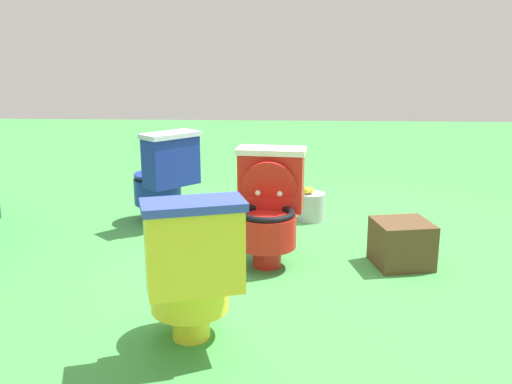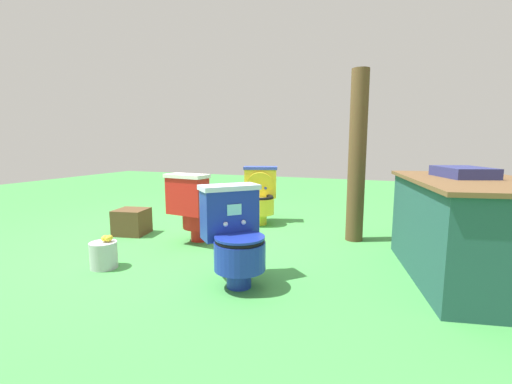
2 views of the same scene
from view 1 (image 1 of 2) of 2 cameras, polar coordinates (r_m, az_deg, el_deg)
name	(u,v)px [view 1 (image 1 of 2)]	position (r m, az deg, el deg)	size (l,w,h in m)	color
ground	(279,257)	(3.79, 2.33, -6.48)	(14.00, 14.00, 0.00)	#429947
toilet_yellow	(192,270)	(2.61, -6.48, -7.75)	(0.59, 0.53, 0.73)	yellow
toilet_red	(269,206)	(3.59, 1.29, -1.40)	(0.53, 0.45, 0.73)	red
toilet_blue	(164,177)	(4.46, -9.25, 1.54)	(0.63, 0.63, 0.73)	#192D9E
small_crate	(402,243)	(3.72, 14.39, -5.01)	(0.33, 0.34, 0.29)	brown
lemon_bucket	(311,206)	(4.55, 5.54, -1.39)	(0.22, 0.22, 0.28)	#B7B7BF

